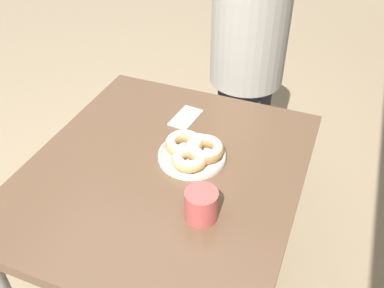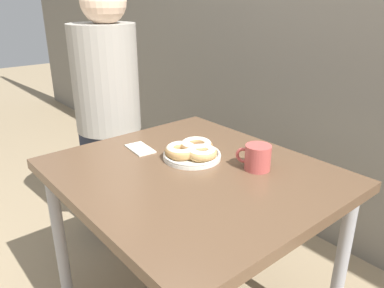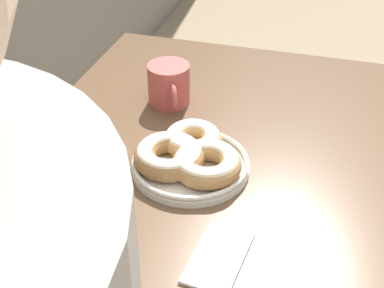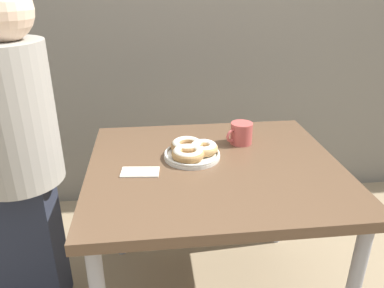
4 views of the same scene
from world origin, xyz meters
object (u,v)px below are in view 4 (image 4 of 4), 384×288
Objects in this scene: dining_table at (214,181)px; donut_plate at (192,150)px; person_figure at (15,158)px; napkin at (140,172)px; coffee_mug at (241,133)px.

donut_plate is (-0.08, 0.07, 0.11)m from dining_table.
person_figure is 9.32× the size of napkin.
person_figure is (-0.69, -0.00, 0.01)m from donut_plate.
person_figure reaches higher than dining_table.
dining_table is 7.91× the size of coffee_mug.
person_figure is at bearing -172.50° from coffee_mug.
person_figure is at bearing -179.62° from donut_plate.
person_figure is (-0.92, -0.12, -0.01)m from coffee_mug.
napkin is (-0.21, -0.11, -0.03)m from donut_plate.
donut_plate is at bearing 0.38° from person_figure.
coffee_mug reaches higher than dining_table.
napkin is (-0.29, -0.04, 0.08)m from dining_table.
person_figure is at bearing 167.50° from napkin.
dining_table is at bearing -4.86° from person_figure.
coffee_mug is at bearing 26.79° from donut_plate.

